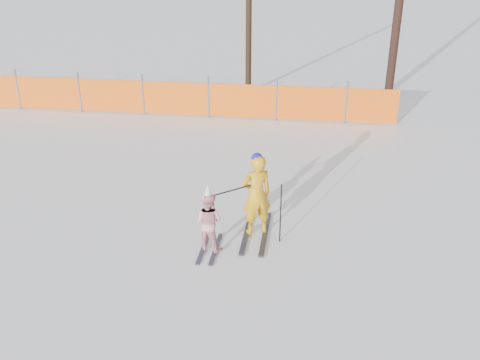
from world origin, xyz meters
name	(u,v)px	position (x,y,z in m)	size (l,w,h in m)	color
ground	(236,242)	(0.00, 0.00, 0.00)	(120.00, 120.00, 0.00)	white
adult	(256,195)	(0.32, 0.35, 0.79)	(0.66, 1.56, 1.60)	black
child	(209,221)	(-0.43, -0.29, 0.57)	(0.61, 1.03, 1.24)	black
ski_poles	(262,204)	(0.44, 0.10, 0.75)	(1.12, 0.50, 1.13)	black
safety_fence	(133,96)	(-4.17, 6.95, 0.56)	(15.50, 0.06, 1.25)	#595960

